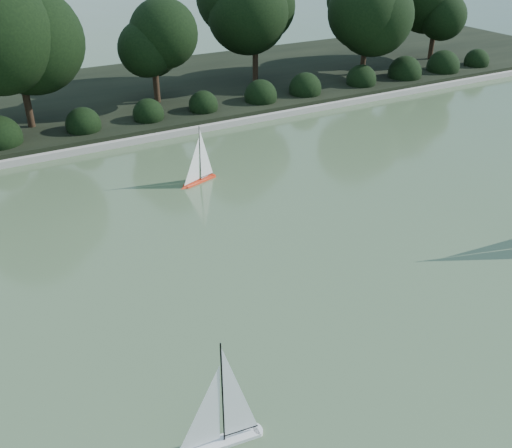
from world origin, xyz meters
name	(u,v)px	position (x,y,z in m)	size (l,w,h in m)	color
ground	(342,308)	(0.00, 0.00, 0.00)	(80.00, 80.00, 0.00)	#405231
pond_coping	(154,136)	(0.00, 9.00, 0.09)	(40.00, 0.35, 0.18)	gray
far_bank	(114,98)	(0.00, 13.00, 0.15)	(40.00, 8.00, 0.30)	black
tree_line	(158,26)	(1.23, 11.44, 2.64)	(26.31, 3.93, 4.39)	black
shrub_hedge	(143,115)	(0.00, 9.90, 0.45)	(29.10, 1.10, 1.10)	black
sailboat_white_a	(213,431)	(-3.04, -1.48, 0.26)	(1.24, 0.34, 1.69)	silver
sailboat_orange	(197,174)	(-0.13, 5.68, 0.24)	(1.08, 0.49, 1.50)	red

